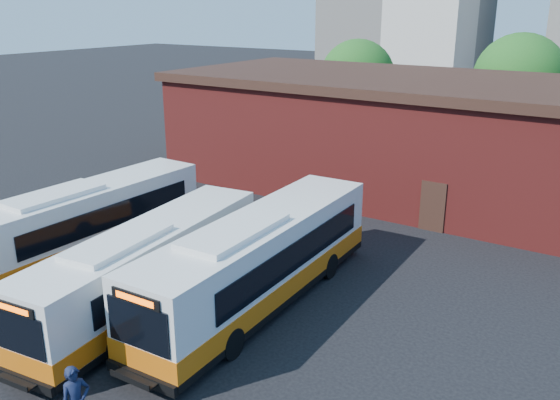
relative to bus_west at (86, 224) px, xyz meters
The scene contains 7 objects.
ground 8.91m from the bus_west, 20.89° to the right, with size 220.00×220.00×0.00m, color black.
bus_west is the anchor object (origin of this frame).
bus_midwest 5.84m from the bus_west, 18.70° to the right, with size 3.60×11.51×3.09m.
bus_mideast 8.61m from the bus_west, ahead, with size 3.03×12.48×3.37m.
depot_building 18.85m from the bus_west, 64.02° to the left, with size 28.60×12.60×6.40m.
tree_west 29.10m from the bus_west, 93.54° to the left, with size 6.00×6.00×7.65m.
tree_mid 32.72m from the bus_west, 71.69° to the left, with size 6.56×6.56×8.36m.
Camera 1 is at (11.47, -11.85, 10.21)m, focal length 38.00 mm.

